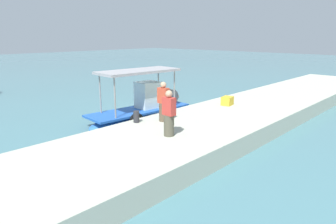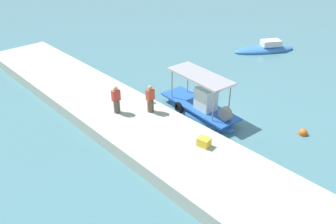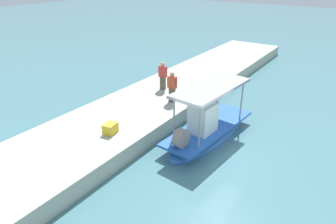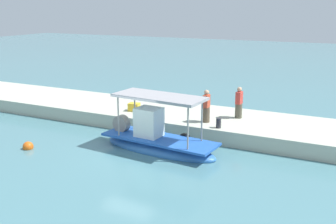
{
  "view_description": "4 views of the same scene",
  "coord_description": "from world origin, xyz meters",
  "px_view_note": "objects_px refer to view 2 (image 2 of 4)",
  "views": [
    {
      "loc": [
        -10.78,
        -11.81,
        4.18
      ],
      "look_at": [
        -0.96,
        -2.61,
        0.77
      ],
      "focal_mm": 32.79,
      "sensor_mm": 36.0,
      "label": 1
    },
    {
      "loc": [
        10.89,
        -14.15,
        10.38
      ],
      "look_at": [
        -1.08,
        -3.02,
        0.97
      ],
      "focal_mm": 36.6,
      "sensor_mm": 36.0,
      "label": 2
    },
    {
      "loc": [
        10.18,
        4.65,
        7.08
      ],
      "look_at": [
        -0.89,
        -2.85,
        0.74
      ],
      "focal_mm": 32.41,
      "sensor_mm": 36.0,
      "label": 3
    },
    {
      "loc": [
        -8.82,
        14.5,
        6.31
      ],
      "look_at": [
        -0.2,
        -3.02,
        1.12
      ],
      "focal_mm": 42.95,
      "sensor_mm": 36.0,
      "label": 4
    }
  ],
  "objects_px": {
    "fisherman_near_bollard": "(150,100)",
    "fisherman_by_crate": "(116,101)",
    "mooring_bollard": "(149,99)",
    "moored_boat_near": "(265,49)",
    "marker_buoy": "(303,133)",
    "cargo_crate": "(204,142)",
    "main_fishing_boat": "(200,108)"
  },
  "relations": [
    {
      "from": "fisherman_by_crate",
      "to": "mooring_bollard",
      "type": "relative_size",
      "value": 3.42
    },
    {
      "from": "main_fishing_boat",
      "to": "fisherman_by_crate",
      "type": "height_order",
      "value": "main_fishing_boat"
    },
    {
      "from": "fisherman_near_bollard",
      "to": "mooring_bollard",
      "type": "bearing_deg",
      "value": 143.14
    },
    {
      "from": "mooring_bollard",
      "to": "marker_buoy",
      "type": "relative_size",
      "value": 0.97
    },
    {
      "from": "cargo_crate",
      "to": "moored_boat_near",
      "type": "relative_size",
      "value": 0.1
    },
    {
      "from": "main_fishing_boat",
      "to": "marker_buoy",
      "type": "xyz_separation_m",
      "value": [
        5.33,
        2.51,
        -0.34
      ]
    },
    {
      "from": "fisherman_by_crate",
      "to": "cargo_crate",
      "type": "distance_m",
      "value": 5.65
    },
    {
      "from": "fisherman_by_crate",
      "to": "mooring_bollard",
      "type": "xyz_separation_m",
      "value": [
        0.33,
        2.1,
        -0.49
      ]
    },
    {
      "from": "fisherman_near_bollard",
      "to": "marker_buoy",
      "type": "bearing_deg",
      "value": 38.62
    },
    {
      "from": "fisherman_near_bollard",
      "to": "marker_buoy",
      "type": "xyz_separation_m",
      "value": [
        6.59,
        5.27,
        -1.38
      ]
    },
    {
      "from": "fisherman_near_bollard",
      "to": "moored_boat_near",
      "type": "distance_m",
      "value": 15.35
    },
    {
      "from": "fisherman_near_bollard",
      "to": "marker_buoy",
      "type": "relative_size",
      "value": 3.35
    },
    {
      "from": "main_fishing_boat",
      "to": "fisherman_near_bollard",
      "type": "height_order",
      "value": "main_fishing_boat"
    },
    {
      "from": "main_fishing_boat",
      "to": "cargo_crate",
      "type": "bearing_deg",
      "value": -45.23
    },
    {
      "from": "marker_buoy",
      "to": "fisherman_by_crate",
      "type": "bearing_deg",
      "value": -139.34
    },
    {
      "from": "fisherman_by_crate",
      "to": "main_fishing_boat",
      "type": "bearing_deg",
      "value": 59.5
    },
    {
      "from": "fisherman_by_crate",
      "to": "moored_boat_near",
      "type": "height_order",
      "value": "fisherman_by_crate"
    },
    {
      "from": "fisherman_near_bollard",
      "to": "fisherman_by_crate",
      "type": "distance_m",
      "value": 1.89
    },
    {
      "from": "mooring_bollard",
      "to": "cargo_crate",
      "type": "relative_size",
      "value": 0.81
    },
    {
      "from": "moored_boat_near",
      "to": "mooring_bollard",
      "type": "bearing_deg",
      "value": -84.39
    },
    {
      "from": "main_fishing_boat",
      "to": "mooring_bollard",
      "type": "distance_m",
      "value": 3.05
    },
    {
      "from": "cargo_crate",
      "to": "fisherman_near_bollard",
      "type": "bearing_deg",
      "value": 176.01
    },
    {
      "from": "fisherman_near_bollard",
      "to": "mooring_bollard",
      "type": "distance_m",
      "value": 1.21
    },
    {
      "from": "main_fishing_boat",
      "to": "cargo_crate",
      "type": "height_order",
      "value": "main_fishing_boat"
    },
    {
      "from": "mooring_bollard",
      "to": "moored_boat_near",
      "type": "relative_size",
      "value": 0.09
    },
    {
      "from": "cargo_crate",
      "to": "marker_buoy",
      "type": "distance_m",
      "value": 6.08
    },
    {
      "from": "main_fishing_boat",
      "to": "marker_buoy",
      "type": "distance_m",
      "value": 5.9
    },
    {
      "from": "mooring_bollard",
      "to": "cargo_crate",
      "type": "distance_m",
      "value": 5.27
    },
    {
      "from": "main_fishing_boat",
      "to": "marker_buoy",
      "type": "height_order",
      "value": "main_fishing_boat"
    },
    {
      "from": "fisherman_near_bollard",
      "to": "cargo_crate",
      "type": "relative_size",
      "value": 2.8
    },
    {
      "from": "fisherman_near_bollard",
      "to": "mooring_bollard",
      "type": "relative_size",
      "value": 3.44
    },
    {
      "from": "fisherman_near_bollard",
      "to": "cargo_crate",
      "type": "xyz_separation_m",
      "value": [
        4.3,
        -0.3,
        -0.52
      ]
    }
  ]
}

